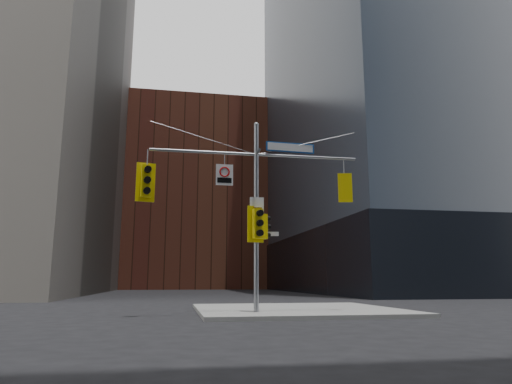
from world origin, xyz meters
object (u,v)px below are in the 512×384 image
object	(u,v)px
traffic_light_pole_front	(258,224)
regulatory_sign_arm	(224,174)
traffic_light_west_arm	(146,181)
street_sign_blade	(290,148)
traffic_light_east_arm	(345,188)
signal_assembly	(256,195)
traffic_light_pole_side	(265,227)

from	to	relation	value
traffic_light_pole_front	regulatory_sign_arm	size ratio (longest dim) A/B	1.68
traffic_light_pole_front	traffic_light_west_arm	bearing A→B (deg)	161.41
traffic_light_pole_front	street_sign_blade	distance (m)	3.34
traffic_light_east_arm	traffic_light_pole_front	distance (m)	3.83
signal_assembly	traffic_light_pole_side	bearing A→B (deg)	2.76
traffic_light_east_arm	regulatory_sign_arm	distance (m)	4.75
signal_assembly	traffic_light_east_arm	world-z (taller)	signal_assembly
traffic_light_pole_side	street_sign_blade	distance (m)	3.29
traffic_light_west_arm	traffic_light_east_arm	distance (m)	7.57
signal_assembly	traffic_light_east_arm	distance (m)	3.54
traffic_light_east_arm	traffic_light_pole_side	distance (m)	3.56
traffic_light_pole_side	street_sign_blade	world-z (taller)	street_sign_blade
traffic_light_pole_side	street_sign_blade	xyz separation A→B (m)	(1.03, -0.01, 3.12)
traffic_light_pole_side	regulatory_sign_arm	size ratio (longest dim) A/B	1.16
traffic_light_west_arm	traffic_light_pole_front	bearing A→B (deg)	-16.20
traffic_light_east_arm	street_sign_blade	world-z (taller)	street_sign_blade
traffic_light_pole_front	traffic_light_east_arm	bearing A→B (deg)	-10.27
regulatory_sign_arm	traffic_light_pole_front	bearing A→B (deg)	-11.68
traffic_light_east_arm	regulatory_sign_arm	xyz separation A→B (m)	(-4.73, -0.02, 0.38)
signal_assembly	street_sign_blade	bearing A→B (deg)	0.15
regulatory_sign_arm	traffic_light_pole_side	bearing A→B (deg)	1.13
traffic_light_pole_front	regulatory_sign_arm	world-z (taller)	regulatory_sign_arm
signal_assembly	traffic_light_east_arm	xyz separation A→B (m)	(3.52, 0.00, 0.38)
traffic_light_west_arm	traffic_light_east_arm	xyz separation A→B (m)	(7.57, -0.01, 0.00)
signal_assembly	regulatory_sign_arm	bearing A→B (deg)	-179.05
street_sign_blade	traffic_light_pole_side	bearing A→B (deg)	175.75
signal_assembly	traffic_light_pole_side	world-z (taller)	signal_assembly
traffic_light_pole_side	traffic_light_east_arm	bearing A→B (deg)	-102.46
traffic_light_east_arm	signal_assembly	bearing A→B (deg)	13.53
street_sign_blade	regulatory_sign_arm	bearing A→B (deg)	176.94
traffic_light_east_arm	traffic_light_pole_front	xyz separation A→B (m)	(-3.52, -0.27, -1.49)
traffic_light_east_arm	street_sign_blade	distance (m)	2.67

